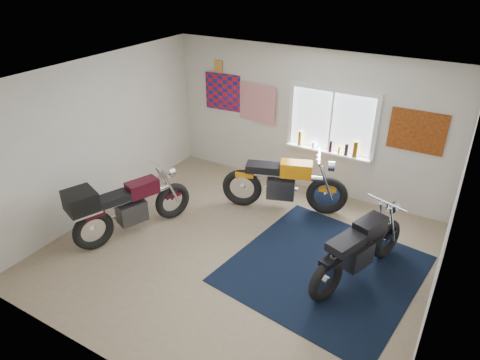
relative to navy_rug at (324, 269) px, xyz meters
The scene contains 10 objects.
ground 1.34m from the navy_rug, 168.11° to the right, with size 5.50×5.50×0.00m, color #9E896B.
room_shell 2.11m from the navy_rug, 168.11° to the right, with size 5.50×5.50×5.50m.
navy_rug is the anchor object (origin of this frame).
window_assembly 2.71m from the navy_rug, 110.27° to the left, with size 1.66×0.17×1.26m.
oil_bottles 2.45m from the navy_rug, 107.67° to the left, with size 1.15×0.09×0.30m.
flag_display 4.45m from the navy_rug, 145.52° to the left, with size 1.60×0.10×1.17m.
triumph_poster 2.77m from the navy_rug, 73.81° to the left, with size 0.90×0.03×0.70m, color #A54C14.
yellow_triumph 1.82m from the navy_rug, 135.78° to the left, with size 2.17×0.95×1.13m.
black_chrome_bike 0.63m from the navy_rug, 11.57° to the left, with size 0.88×1.97×1.05m.
maroon_tourer 3.27m from the navy_rug, 165.42° to the right, with size 1.07×2.04×1.06m.
Camera 1 is at (2.72, -4.64, 4.16)m, focal length 32.00 mm.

